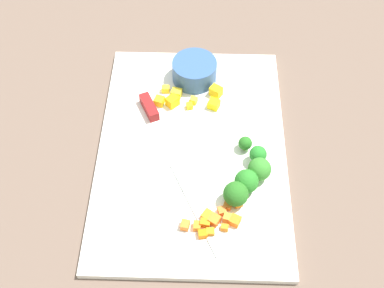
{
  "coord_description": "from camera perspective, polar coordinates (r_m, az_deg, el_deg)",
  "views": [
    {
      "loc": [
        -0.52,
        -0.01,
        0.71
      ],
      "look_at": [
        0.0,
        0.0,
        0.02
      ],
      "focal_mm": 45.98,
      "sensor_mm": 36.0,
      "label": 1
    }
  ],
  "objects": [
    {
      "name": "pepper_dice_6",
      "position": [
        0.93,
        0.14,
        5.08
      ],
      "size": [
        0.02,
        0.02,
        0.01
      ],
      "primitive_type": "cube",
      "rotation": [
        0.0,
        0.0,
        2.81
      ],
      "color": "yellow",
      "rests_on": "cutting_board"
    },
    {
      "name": "carrot_dice_9",
      "position": [
        0.78,
        1.53,
        -9.19
      ],
      "size": [
        0.01,
        0.02,
        0.01
      ],
      "primitive_type": "cube",
      "rotation": [
        0.0,
        0.0,
        1.44
      ],
      "color": "orange",
      "rests_on": "cutting_board"
    },
    {
      "name": "pepper_dice_7",
      "position": [
        0.92,
        2.55,
        4.63
      ],
      "size": [
        0.02,
        0.03,
        0.02
      ],
      "primitive_type": "cube",
      "rotation": [
        0.0,
        0.0,
        1.16
      ],
      "color": "yellow",
      "rests_on": "cutting_board"
    },
    {
      "name": "carrot_dice_2",
      "position": [
        0.78,
        2.58,
        -8.83
      ],
      "size": [
        0.02,
        0.02,
        0.02
      ],
      "primitive_type": "cube",
      "rotation": [
        0.0,
        0.0,
        1.04
      ],
      "color": "orange",
      "rests_on": "cutting_board"
    },
    {
      "name": "carrot_dice_6",
      "position": [
        0.78,
        1.26,
        -10.38
      ],
      "size": [
        0.01,
        0.02,
        0.01
      ],
      "primitive_type": "cube",
      "rotation": [
        0.0,
        0.0,
        1.73
      ],
      "color": "orange",
      "rests_on": "cutting_board"
    },
    {
      "name": "prep_bowl",
      "position": [
        0.96,
        0.33,
        8.48
      ],
      "size": [
        0.09,
        0.09,
        0.04
      ],
      "primitive_type": "cylinder",
      "color": "#315389",
      "rests_on": "cutting_board"
    },
    {
      "name": "pepper_dice_3",
      "position": [
        0.94,
        -1.81,
        5.93
      ],
      "size": [
        0.02,
        0.02,
        0.01
      ],
      "primitive_type": "cube",
      "rotation": [
        0.0,
        0.0,
        1.32
      ],
      "color": "yellow",
      "rests_on": "cutting_board"
    },
    {
      "name": "broccoli_floret_3",
      "position": [
        0.81,
        6.34,
        -4.35
      ],
      "size": [
        0.04,
        0.04,
        0.04
      ],
      "color": "#8CB860",
      "rests_on": "cutting_board"
    },
    {
      "name": "broccoli_floret_1",
      "position": [
        0.86,
        6.19,
        0.1
      ],
      "size": [
        0.02,
        0.02,
        0.03
      ],
      "color": "#97BC5F",
      "rests_on": "cutting_board"
    },
    {
      "name": "broccoli_floret_4",
      "position": [
        0.79,
        5.11,
        -5.81
      ],
      "size": [
        0.04,
        0.04,
        0.04
      ],
      "color": "#91C45A",
      "rests_on": "cutting_board"
    },
    {
      "name": "carrot_dice_4",
      "position": [
        0.79,
        5.02,
        -8.85
      ],
      "size": [
        0.02,
        0.02,
        0.01
      ],
      "primitive_type": "cube",
      "rotation": [
        0.0,
        0.0,
        1.13
      ],
      "color": "orange",
      "rests_on": "cutting_board"
    },
    {
      "name": "pepper_dice_4",
      "position": [
        0.93,
        -2.28,
        4.97
      ],
      "size": [
        0.03,
        0.03,
        0.02
      ],
      "primitive_type": "cube",
      "rotation": [
        0.0,
        0.0,
        0.77
      ],
      "color": "yellow",
      "rests_on": "cutting_board"
    },
    {
      "name": "carrot_dice_8",
      "position": [
        0.8,
        4.16,
        -7.11
      ],
      "size": [
        0.02,
        0.02,
        0.01
      ],
      "primitive_type": "cube",
      "rotation": [
        0.0,
        0.0,
        2.85
      ],
      "color": "orange",
      "rests_on": "cutting_board"
    },
    {
      "name": "cutting_board",
      "position": [
        0.87,
        0.0,
        -0.63
      ],
      "size": [
        0.48,
        0.33,
        0.01
      ],
      "primitive_type": "cube",
      "color": "white",
      "rests_on": "ground_plane"
    },
    {
      "name": "carrot_dice_13",
      "position": [
        0.8,
        5.33,
        -6.73
      ],
      "size": [
        0.02,
        0.02,
        0.01
      ],
      "primitive_type": "cube",
      "rotation": [
        0.0,
        0.0,
        1.95
      ],
      "color": "orange",
      "rests_on": "cutting_board"
    },
    {
      "name": "carrot_dice_10",
      "position": [
        0.79,
        1.75,
        -8.3
      ],
      "size": [
        0.02,
        0.02,
        0.01
      ],
      "primitive_type": "cube",
      "rotation": [
        0.0,
        0.0,
        2.52
      ],
      "color": "orange",
      "rests_on": "cutting_board"
    },
    {
      "name": "pepper_dice_0",
      "position": [
        0.95,
        -3.08,
        6.38
      ],
      "size": [
        0.01,
        0.01,
        0.01
      ],
      "primitive_type": "cube",
      "rotation": [
        0.0,
        0.0,
        1.57
      ],
      "color": "yellow",
      "rests_on": "cutting_board"
    },
    {
      "name": "broccoli_floret_2",
      "position": [
        0.82,
        7.83,
        -2.93
      ],
      "size": [
        0.04,
        0.04,
        0.04
      ],
      "color": "#8AB35C",
      "rests_on": "cutting_board"
    },
    {
      "name": "carrot_dice_11",
      "position": [
        0.78,
        3.8,
        -9.66
      ],
      "size": [
        0.01,
        0.01,
        0.01
      ],
      "primitive_type": "cube",
      "rotation": [
        0.0,
        0.0,
        3.02
      ],
      "color": "orange",
      "rests_on": "cutting_board"
    },
    {
      "name": "carrot_dice_5",
      "position": [
        0.79,
        4.19,
        -8.57
      ],
      "size": [
        0.02,
        0.02,
        0.01
      ],
      "primitive_type": "cube",
      "rotation": [
        0.0,
        0.0,
        2.89
      ],
      "color": "orange",
      "rests_on": "cutting_board"
    },
    {
      "name": "carrot_dice_12",
      "position": [
        0.78,
        0.58,
        -9.49
      ],
      "size": [
        0.01,
        0.01,
        0.01
      ],
      "primitive_type": "cube",
      "rotation": [
        0.0,
        0.0,
        3.1
      ],
      "color": "orange",
      "rests_on": "cutting_board"
    },
    {
      "name": "carrot_dice_3",
      "position": [
        0.78,
        2.14,
        -10.17
      ],
      "size": [
        0.01,
        0.01,
        0.01
      ],
      "primitive_type": "cube",
      "rotation": [
        0.0,
        0.0,
        1.61
      ],
      "color": "orange",
      "rests_on": "cutting_board"
    },
    {
      "name": "chef_knife",
      "position": [
        0.87,
        -2.88,
        0.08
      ],
      "size": [
        0.32,
        0.17,
        0.02
      ],
      "rotation": [
        0.0,
        0.0,
        3.58
      ],
      "color": "silver",
      "rests_on": "cutting_board"
    },
    {
      "name": "carrot_dice_0",
      "position": [
        0.8,
        3.5,
        -7.77
      ],
      "size": [
        0.02,
        0.02,
        0.01
      ],
      "primitive_type": "cube",
      "rotation": [
        0.0,
        0.0,
        1.83
      ],
      "color": "orange",
      "rests_on": "cutting_board"
    },
    {
      "name": "broccoli_floret_0",
      "position": [
        0.84,
        7.67,
        -1.22
      ],
      "size": [
        0.03,
        0.03,
        0.04
      ],
      "color": "#95C06B",
      "rests_on": "cutting_board"
    },
    {
      "name": "ground_plane",
      "position": [
        0.88,
        0.0,
        -0.86
      ],
      "size": [
        4.0,
        4.0,
        0.0
      ],
      "primitive_type": "plane",
      "color": "brown"
    },
    {
      "name": "carrot_dice_1",
      "position": [
        0.78,
        -0.81,
        -9.39
      ],
      "size": [
        0.02,
        0.02,
        0.01
      ],
      "primitive_type": "cube",
      "rotation": [
        0.0,
        0.0,
        1.37
      ],
      "color": "orange",
      "rests_on": "cutting_board"
    },
    {
      "name": "pepper_dice_1",
      "position": [
        0.92,
        -0.29,
        4.44
      ],
      "size": [
        0.01,
        0.01,
        0.01
      ],
      "primitive_type": "cube",
      "rotation": [
        0.0,
        0.0,
        0.24
      ],
      "color": "yellow",
      "rests_on": "cutting_board"
    },
    {
      "name": "pepper_dice_2",
      "position": [
        0.93,
        -3.82,
        5.0
      ],
      "size": [
        0.02,
        0.02,
        0.01
      ],
      "primitive_type": "cube",
      "rotation": [
        0.0,
        0.0,
        1.27
      ],
      "color": "yellow",
      "rests_on": "cutting_board"
    },
    {
      "name": "pepper_dice_5",
      "position": [
        0.94,
        2.8,
        6.12
      ],
      "size": [
        0.03,
        0.03,
        0.02
      ],
      "primitive_type": "cube",
      "rotation": [
        0.0,
        0.0,
        2.55
      ],
      "color": "yellow",
      "rests_on": "cutting_board"
    },
    {
      "name": "carrot_dice_7",
      "position": [
        0.81,
        5.09,
        -5.81
      ],
      "size": [
        0.02,
        0.02,
        0.01
      ],
      "primitive_type": "cube",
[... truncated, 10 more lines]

